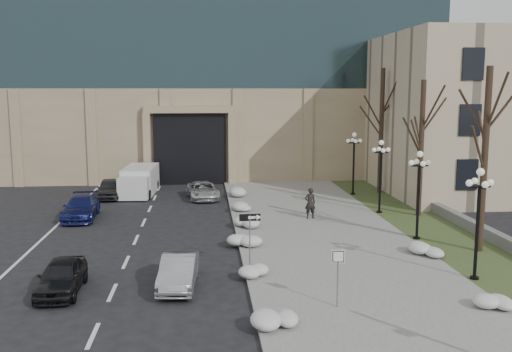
# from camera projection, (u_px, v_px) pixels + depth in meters

# --- Properties ---
(sidewalk) EXTENTS (9.00, 40.00, 0.12)m
(sidewalk) POSITION_uv_depth(u_px,v_px,m) (321.00, 234.00, 31.14)
(sidewalk) COLOR gray
(sidewalk) RESTS_ON ground
(curb) EXTENTS (0.30, 40.00, 0.14)m
(curb) POSITION_uv_depth(u_px,v_px,m) (239.00, 236.00, 30.73)
(curb) COLOR gray
(curb) RESTS_ON ground
(grass_strip) EXTENTS (4.00, 40.00, 0.10)m
(grass_strip) POSITION_uv_depth(u_px,v_px,m) (436.00, 232.00, 31.73)
(grass_strip) COLOR #3B4C26
(grass_strip) RESTS_ON ground
(stone_wall) EXTENTS (0.50, 30.00, 0.70)m
(stone_wall) POSITION_uv_depth(u_px,v_px,m) (455.00, 218.00, 33.84)
(stone_wall) COLOR slate
(stone_wall) RESTS_ON ground
(car_a) EXTENTS (1.63, 3.90, 1.32)m
(car_a) POSITION_uv_depth(u_px,v_px,m) (62.00, 276.00, 22.29)
(car_a) COLOR black
(car_a) RESTS_ON ground
(car_b) EXTENTS (1.62, 4.01, 1.30)m
(car_b) POSITION_uv_depth(u_px,v_px,m) (179.00, 271.00, 22.92)
(car_b) COLOR #9A9BA1
(car_b) RESTS_ON ground
(car_c) EXTENTS (2.14, 4.80, 1.37)m
(car_c) POSITION_uv_depth(u_px,v_px,m) (81.00, 208.00, 35.13)
(car_c) COLOR navy
(car_c) RESTS_ON ground
(car_d) EXTENTS (2.59, 4.66, 1.23)m
(car_d) POSITION_uv_depth(u_px,v_px,m) (203.00, 190.00, 41.58)
(car_d) COLOR silver
(car_d) RESTS_ON ground
(car_e) EXTENTS (2.04, 4.29, 1.42)m
(car_e) POSITION_uv_depth(u_px,v_px,m) (109.00, 188.00, 41.88)
(car_e) COLOR #313137
(car_e) RESTS_ON ground
(pedestrian) EXTENTS (0.74, 0.53, 1.89)m
(pedestrian) POSITION_uv_depth(u_px,v_px,m) (310.00, 203.00, 34.69)
(pedestrian) COLOR black
(pedestrian) RESTS_ON sidewalk
(box_truck) EXTENTS (2.56, 6.50, 2.03)m
(box_truck) POSITION_uv_depth(u_px,v_px,m) (139.00, 181.00, 43.42)
(box_truck) COLOR silver
(box_truck) RESTS_ON ground
(one_way_sign) EXTENTS (0.96, 0.26, 2.59)m
(one_way_sign) POSITION_uv_depth(u_px,v_px,m) (254.00, 224.00, 24.63)
(one_way_sign) COLOR slate
(one_way_sign) RESTS_ON ground
(keep_sign) EXTENTS (0.48, 0.09, 2.24)m
(keep_sign) POSITION_uv_depth(u_px,v_px,m) (338.00, 266.00, 20.38)
(keep_sign) COLOR slate
(keep_sign) RESTS_ON ground
(snow_clump_b) EXTENTS (1.10, 1.60, 0.36)m
(snow_clump_b) POSITION_uv_depth(u_px,v_px,m) (276.00, 321.00, 18.84)
(snow_clump_b) COLOR silver
(snow_clump_b) RESTS_ON sidewalk
(snow_clump_c) EXTENTS (1.10, 1.60, 0.36)m
(snow_clump_c) POSITION_uv_depth(u_px,v_px,m) (258.00, 274.00, 23.73)
(snow_clump_c) COLOR silver
(snow_clump_c) RESTS_ON sidewalk
(snow_clump_d) EXTENTS (1.10, 1.60, 0.36)m
(snow_clump_d) POSITION_uv_depth(u_px,v_px,m) (244.00, 243.00, 28.52)
(snow_clump_d) COLOR silver
(snow_clump_d) RESTS_ON sidewalk
(snow_clump_e) EXTENTS (1.10, 1.60, 0.36)m
(snow_clump_e) POSITION_uv_depth(u_px,v_px,m) (246.00, 223.00, 32.75)
(snow_clump_e) COLOR silver
(snow_clump_e) RESTS_ON sidewalk
(snow_clump_f) EXTENTS (1.10, 1.60, 0.36)m
(snow_clump_f) POSITION_uv_depth(u_px,v_px,m) (243.00, 208.00, 36.80)
(snow_clump_f) COLOR silver
(snow_clump_f) RESTS_ON sidewalk
(snow_clump_g) EXTENTS (1.10, 1.60, 0.36)m
(snow_clump_g) POSITION_uv_depth(u_px,v_px,m) (236.00, 193.00, 42.16)
(snow_clump_g) COLOR silver
(snow_clump_g) RESTS_ON sidewalk
(snow_clump_h) EXTENTS (1.10, 1.60, 0.36)m
(snow_clump_h) POSITION_uv_depth(u_px,v_px,m) (498.00, 307.00, 20.12)
(snow_clump_h) COLOR silver
(snow_clump_h) RESTS_ON sidewalk
(snow_clump_i) EXTENTS (1.10, 1.60, 0.36)m
(snow_clump_i) POSITION_uv_depth(u_px,v_px,m) (425.00, 251.00, 27.06)
(snow_clump_i) COLOR silver
(snow_clump_i) RESTS_ON sidewalk
(lamppost_a) EXTENTS (1.18, 1.18, 4.76)m
(lamppost_a) POSITION_uv_depth(u_px,v_px,m) (478.00, 209.00, 23.25)
(lamppost_a) COLOR black
(lamppost_a) RESTS_ON ground
(lamppost_b) EXTENTS (1.18, 1.18, 4.76)m
(lamppost_b) POSITION_uv_depth(u_px,v_px,m) (419.00, 183.00, 29.65)
(lamppost_b) COLOR black
(lamppost_b) RESTS_ON ground
(lamppost_c) EXTENTS (1.18, 1.18, 4.76)m
(lamppost_c) POSITION_uv_depth(u_px,v_px,m) (381.00, 167.00, 36.05)
(lamppost_c) COLOR black
(lamppost_c) RESTS_ON ground
(lamppost_d) EXTENTS (1.18, 1.18, 4.76)m
(lamppost_d) POSITION_uv_depth(u_px,v_px,m) (354.00, 155.00, 42.45)
(lamppost_d) COLOR black
(lamppost_d) RESTS_ON ground
(tree_near) EXTENTS (3.20, 3.20, 9.00)m
(tree_near) POSITION_uv_depth(u_px,v_px,m) (486.00, 134.00, 26.98)
(tree_near) COLOR black
(tree_near) RESTS_ON ground
(tree_mid) EXTENTS (3.20, 3.20, 8.50)m
(tree_mid) POSITION_uv_depth(u_px,v_px,m) (422.00, 129.00, 34.90)
(tree_mid) COLOR black
(tree_mid) RESTS_ON ground
(tree_far) EXTENTS (3.20, 3.20, 9.50)m
(tree_far) POSITION_uv_depth(u_px,v_px,m) (382.00, 113.00, 42.68)
(tree_far) COLOR black
(tree_far) RESTS_ON ground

